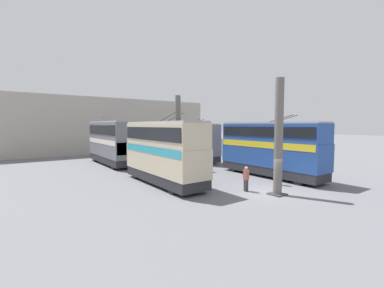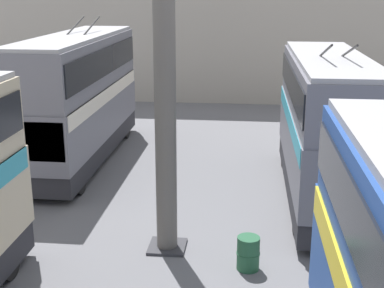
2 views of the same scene
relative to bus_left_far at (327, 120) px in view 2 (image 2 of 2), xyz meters
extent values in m
cube|color=#A8A093|center=(15.43, 4.80, 1.87)|extent=(0.50, 36.00, 9.34)
cylinder|color=#605B56|center=(-4.33, 4.80, 1.17)|extent=(0.57, 0.57, 7.94)
cube|color=#333338|center=(-4.33, 4.80, -2.76)|extent=(1.03, 1.03, 0.08)
cube|color=black|center=(-7.58, 0.00, -0.42)|extent=(0.12, 2.30, 1.46)
cylinder|color=black|center=(3.25, -1.05, -2.34)|extent=(0.92, 0.30, 0.92)
cylinder|color=black|center=(3.25, 1.05, -2.34)|extent=(0.92, 0.30, 0.92)
cylinder|color=black|center=(-3.07, -1.05, -2.34)|extent=(0.92, 0.30, 0.92)
cylinder|color=black|center=(-3.07, 1.05, -2.34)|extent=(0.92, 0.30, 0.92)
cube|color=#28282D|center=(-0.01, 0.00, -2.17)|extent=(9.14, 2.45, 0.76)
cube|color=slate|center=(-0.01, 0.00, -0.74)|extent=(9.32, 2.50, 2.09)
cube|color=teal|center=(-0.01, 0.00, 0.03)|extent=(9.04, 2.54, 0.55)
cube|color=slate|center=(-0.01, 0.00, 1.15)|extent=(9.23, 2.42, 1.69)
cube|color=black|center=(-0.01, 0.00, 1.23)|extent=(8.95, 2.51, 0.93)
cube|color=#9E9EA3|center=(-0.01, 0.00, 2.06)|extent=(9.14, 2.25, 0.14)
cube|color=black|center=(4.59, 0.00, -0.53)|extent=(0.12, 2.30, 1.34)
cylinder|color=#282828|center=(-1.18, -0.35, 2.42)|extent=(2.35, 0.07, 0.65)
cylinder|color=#282828|center=(-1.18, 0.35, 2.42)|extent=(2.35, 0.07, 0.65)
cylinder|color=black|center=(-6.38, 8.54, -2.34)|extent=(0.92, 0.30, 0.92)
cylinder|color=black|center=(-0.60, 8.54, -2.29)|extent=(1.03, 0.30, 1.03)
cylinder|color=black|center=(-0.60, 10.64, -2.29)|extent=(1.03, 0.30, 1.03)
cylinder|color=black|center=(6.75, 8.54, -2.29)|extent=(1.03, 0.30, 1.03)
cylinder|color=black|center=(6.75, 10.64, -2.29)|extent=(1.03, 0.30, 1.03)
cube|color=#28282D|center=(3.17, 9.59, -2.13)|extent=(10.14, 2.45, 0.78)
cube|color=slate|center=(3.17, 9.59, -0.70)|extent=(10.35, 2.50, 2.06)
cube|color=silver|center=(3.17, 9.59, 0.05)|extent=(10.04, 2.54, 0.55)
cube|color=slate|center=(3.17, 9.59, 1.31)|extent=(10.24, 2.42, 1.97)
cube|color=black|center=(3.17, 9.59, 1.41)|extent=(9.93, 2.51, 1.08)
cube|color=#9E9EA3|center=(3.17, 9.59, 2.37)|extent=(10.14, 2.25, 0.14)
cube|color=black|center=(-1.94, 9.59, -0.50)|extent=(0.12, 2.30, 1.32)
cylinder|color=#282828|center=(4.47, 9.24, 2.73)|extent=(2.35, 0.07, 0.65)
cylinder|color=#282828|center=(4.47, 9.94, 2.73)|extent=(2.35, 0.07, 0.65)
cylinder|color=#235638|center=(-5.26, 2.53, -2.35)|extent=(0.59, 0.59, 0.90)
cylinder|color=#235638|center=(-5.26, 2.53, -2.35)|extent=(0.62, 0.62, 0.04)
camera|label=1|loc=(-27.70, 19.68, 1.99)|focal=24.00mm
camera|label=2|loc=(-17.82, 2.66, 4.31)|focal=50.00mm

